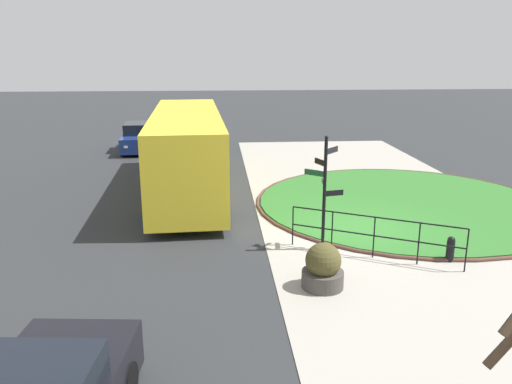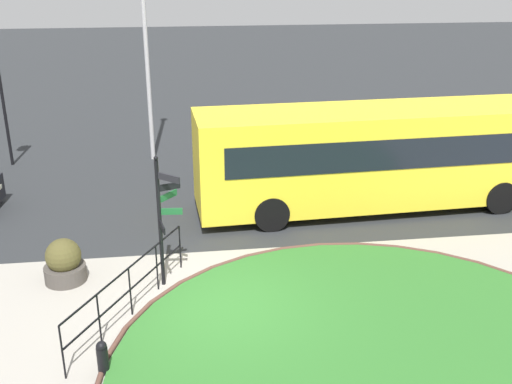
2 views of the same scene
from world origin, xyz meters
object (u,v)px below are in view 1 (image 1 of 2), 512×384
Objects in this scene: bus_yellow at (187,150)px; bollard_foreground at (450,249)px; planter_near_signpost at (323,268)px; car_trailing at (139,138)px; signpost_directional at (325,186)px.

bollard_foreground is at bearing -139.15° from bus_yellow.
planter_near_signpost is at bearing -160.72° from bus_yellow.
car_trailing is (16.25, 10.23, 0.35)m from bollard_foreground.
signpost_directional is at bearing 69.88° from bollard_foreground.
bollard_foreground is 3.80m from planter_near_signpost.
car_trailing is at bearing 25.24° from signpost_directional.
car_trailing is (15.11, 7.12, -1.09)m from signpost_directional.
car_trailing reaches higher than bollard_foreground.
signpost_directional is 4.57× the size of bollard_foreground.
bus_yellow is at bearing 43.52° from bollard_foreground.
bus_yellow reaches higher than bollard_foreground.
bus_yellow is (6.34, 4.00, -0.14)m from signpost_directional.
signpost_directional reaches higher than bus_yellow.
bus_yellow is 9.36m from car_trailing.
bollard_foreground is (-1.14, -3.11, -1.44)m from signpost_directional.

